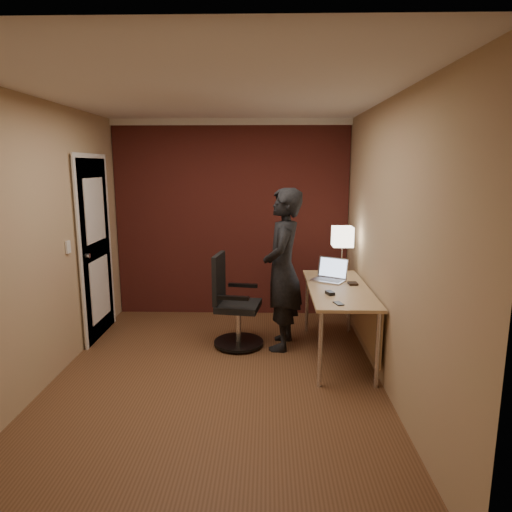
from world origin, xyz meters
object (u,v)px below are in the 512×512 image
(desk_lamp, at_px, (342,237))
(mouse, at_px, (330,293))
(laptop, at_px, (330,274))
(phone, at_px, (339,303))
(wallet, at_px, (353,283))
(person, at_px, (283,270))
(desk, at_px, (345,299))
(office_chair, at_px, (233,307))

(desk_lamp, relative_size, mouse, 5.35)
(laptop, bearing_deg, phone, -92.87)
(wallet, distance_m, person, 0.74)
(desk_lamp, bearing_deg, desk, -94.48)
(office_chair, xyz_separation_m, person, (0.53, -0.01, 0.42))
(wallet, bearing_deg, mouse, -126.82)
(mouse, bearing_deg, desk_lamp, 56.57)
(person, bearing_deg, phone, 38.82)
(desk_lamp, distance_m, laptop, 0.49)
(phone, bearing_deg, desk_lamp, 63.26)
(wallet, bearing_deg, person, 170.18)
(desk, xyz_separation_m, office_chair, (-1.16, 0.24, -0.16))
(mouse, bearing_deg, wallet, 35.36)
(person, bearing_deg, wallet, 88.59)
(desk, height_order, phone, phone)
(wallet, relative_size, office_chair, 0.11)
(laptop, relative_size, person, 0.24)
(desk_lamp, relative_size, person, 0.31)
(mouse, distance_m, phone, 0.30)
(office_chair, bearing_deg, phone, -38.92)
(office_chair, bearing_deg, desk, -11.62)
(phone, bearing_deg, mouse, 80.37)
(desk, bearing_deg, phone, -105.59)
(person, bearing_deg, desk_lamp, 126.53)
(mouse, relative_size, wallet, 0.91)
(desk, bearing_deg, office_chair, 168.38)
(laptop, xyz_separation_m, person, (-0.51, -0.06, 0.06))
(laptop, bearing_deg, mouse, -98.00)
(laptop, bearing_deg, office_chair, -177.11)
(desk_lamp, bearing_deg, wallet, -84.92)
(desk, xyz_separation_m, desk_lamp, (0.05, 0.59, 0.55))
(desk, bearing_deg, desk_lamp, 85.52)
(desk, height_order, laptop, laptop)
(phone, xyz_separation_m, office_chair, (-1.00, 0.81, -0.30))
(desk_lamp, height_order, phone, desk_lamp)
(desk_lamp, height_order, person, person)
(laptop, distance_m, mouse, 0.57)
(wallet, height_order, office_chair, office_chair)
(desk_lamp, distance_m, wallet, 0.63)
(mouse, xyz_separation_m, office_chair, (-0.97, 0.51, -0.31))
(mouse, height_order, wallet, mouse)
(person, bearing_deg, mouse, 49.01)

